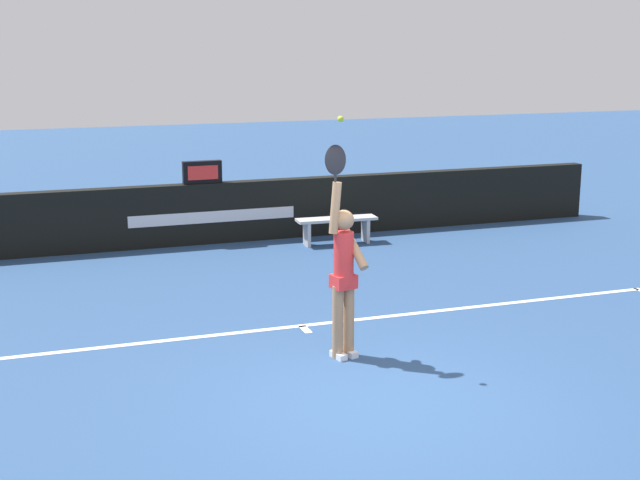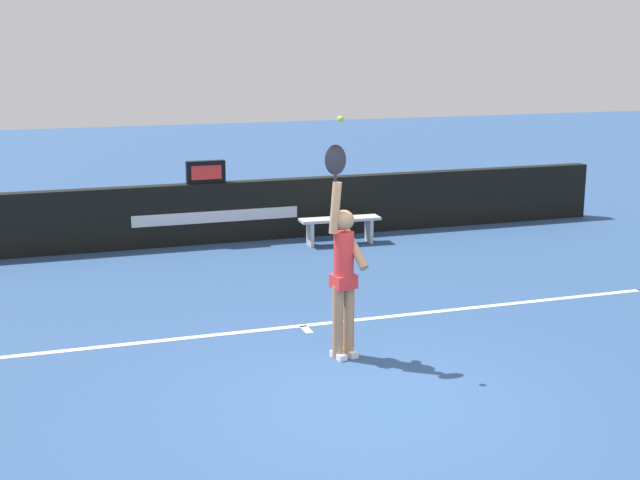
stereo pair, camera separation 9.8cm
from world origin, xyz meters
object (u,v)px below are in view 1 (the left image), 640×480
at_px(tennis_player, 343,271).
at_px(tennis_ball, 340,119).
at_px(speed_display, 202,172).
at_px(courtside_bench_near, 337,224).

bearing_deg(tennis_player, tennis_ball, -122.65).
distance_m(speed_display, tennis_ball, 6.65).
height_order(speed_display, tennis_ball, tennis_ball).
bearing_deg(speed_display, courtside_bench_near, -20.13).
distance_m(tennis_ball, courtside_bench_near, 6.47).
bearing_deg(tennis_ball, speed_display, 92.10).
distance_m(speed_display, tennis_player, 6.31).
relative_size(speed_display, courtside_bench_near, 0.47).
relative_size(speed_display, tennis_player, 0.28).
distance_m(tennis_player, tennis_ball, 1.76).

